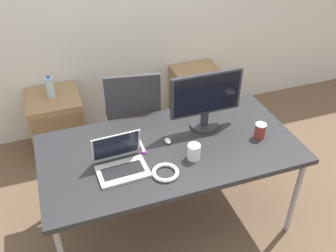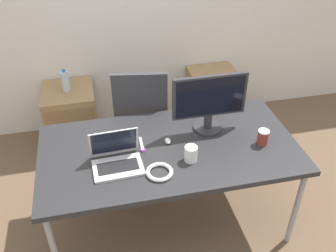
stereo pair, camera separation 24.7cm
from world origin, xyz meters
name	(u,v)px [view 2 (the right image)]	position (x,y,z in m)	size (l,w,h in m)	color
ground_plane	(169,219)	(0.00, 0.00, 0.00)	(14.00, 14.00, 0.00)	brown
wall_back	(133,3)	(0.00, 1.54, 1.30)	(10.00, 0.05, 2.60)	silver
desk	(169,152)	(0.00, 0.00, 0.72)	(1.81, 0.93, 0.76)	#28282B
office_chair	(142,129)	(-0.08, 0.74, 0.40)	(0.56, 0.59, 1.07)	#232326
cabinet_left	(72,116)	(-0.72, 1.25, 0.30)	(0.49, 0.51, 0.60)	#99754C
cabinet_right	(213,99)	(0.77, 1.25, 0.30)	(0.49, 0.51, 0.60)	#99754C
water_bottle	(65,81)	(-0.72, 1.26, 0.70)	(0.07, 0.07, 0.22)	silver
laptop_center	(117,159)	(-0.38, -0.10, 0.81)	(0.33, 0.29, 0.23)	silver
monitor	(209,102)	(0.33, 0.15, 1.00)	(0.54, 0.21, 0.45)	#2D2D33
mouse	(167,141)	(0.00, 0.05, 0.78)	(0.04, 0.07, 0.03)	silver
coffee_cup_white	(191,154)	(0.11, -0.17, 0.82)	(0.09, 0.09, 0.11)	white
coffee_cup_brown	(263,137)	(0.65, -0.11, 0.82)	(0.08, 0.08, 0.11)	maroon
cable_coil	(160,172)	(-0.12, -0.25, 0.78)	(0.18, 0.18, 0.03)	white
scissors	(142,146)	(-0.19, 0.05, 0.77)	(0.04, 0.17, 0.01)	#B2B2B7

